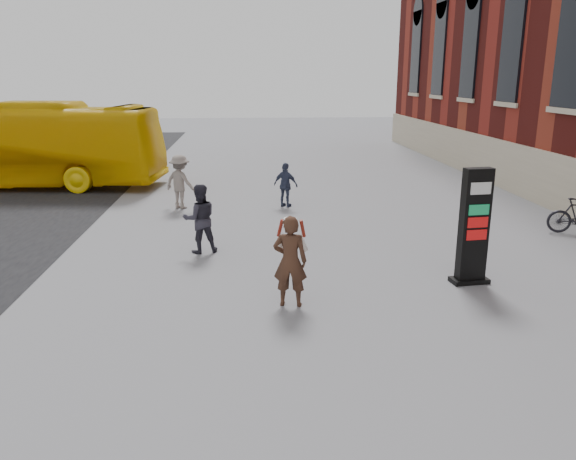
{
  "coord_description": "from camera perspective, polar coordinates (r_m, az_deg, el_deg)",
  "views": [
    {
      "loc": [
        -0.52,
        -9.14,
        4.21
      ],
      "look_at": [
        0.33,
        1.73,
        1.2
      ],
      "focal_mm": 35.0,
      "sensor_mm": 36.0,
      "label": 1
    }
  ],
  "objects": [
    {
      "name": "woman",
      "position": [
        10.45,
        0.22,
        -3.06
      ],
      "size": [
        0.74,
        0.69,
        1.75
      ],
      "rotation": [
        0.0,
        0.0,
        2.96
      ],
      "color": "#3F2317",
      "rests_on": "ground"
    },
    {
      "name": "pedestrian_c",
      "position": [
        18.53,
        -0.23,
        4.59
      ],
      "size": [
        0.92,
        0.75,
        1.46
      ],
      "primitive_type": "imported",
      "rotation": [
        0.0,
        0.0,
        2.59
      ],
      "color": "#333B56",
      "rests_on": "ground"
    },
    {
      "name": "info_pylon",
      "position": [
        12.12,
        18.36,
        0.31
      ],
      "size": [
        0.82,
        0.48,
        2.43
      ],
      "rotation": [
        0.0,
        0.0,
        0.12
      ],
      "color": "black",
      "rests_on": "ground"
    },
    {
      "name": "ground",
      "position": [
        10.07,
        -1.11,
        -9.29
      ],
      "size": [
        100.0,
        100.0,
        0.0
      ],
      "primitive_type": "plane",
      "color": "#9E9EA3"
    },
    {
      "name": "bus",
      "position": [
        24.43,
        -26.48,
        7.74
      ],
      "size": [
        11.91,
        4.06,
        3.25
      ],
      "primitive_type": "imported",
      "rotation": [
        0.0,
        0.0,
        1.46
      ],
      "color": "#ECBC08",
      "rests_on": "road"
    },
    {
      "name": "pedestrian_a",
      "position": [
        13.81,
        -8.95,
        1.14
      ],
      "size": [
        0.96,
        0.82,
        1.7
      ],
      "primitive_type": "imported",
      "rotation": [
        0.0,
        0.0,
        3.38
      ],
      "color": "#2B2933",
      "rests_on": "ground"
    },
    {
      "name": "pedestrian_b",
      "position": [
        18.61,
        -10.89,
        4.82
      ],
      "size": [
        1.3,
        1.16,
        1.75
      ],
      "primitive_type": "imported",
      "rotation": [
        0.0,
        0.0,
        2.56
      ],
      "color": "gray",
      "rests_on": "ground"
    }
  ]
}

